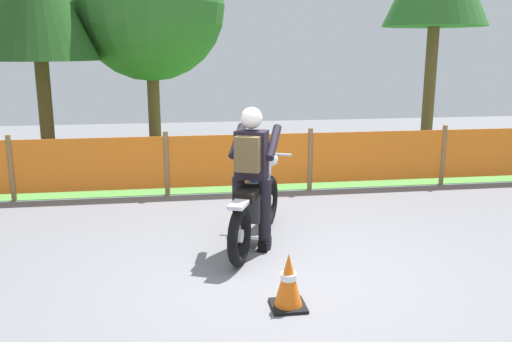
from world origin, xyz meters
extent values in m
cube|color=slate|center=(0.00, 0.00, -0.01)|extent=(24.00, 24.00, 0.02)
cube|color=#4C8C3D|center=(0.00, 6.03, 0.01)|extent=(24.00, 5.65, 0.01)
cylinder|color=olive|center=(-3.56, 3.21, 0.53)|extent=(0.08, 0.08, 1.05)
cylinder|color=olive|center=(-1.19, 3.21, 0.53)|extent=(0.08, 0.08, 1.05)
cylinder|color=olive|center=(1.19, 3.21, 0.53)|extent=(0.08, 0.08, 1.05)
cylinder|color=olive|center=(3.56, 3.21, 0.53)|extent=(0.08, 0.08, 1.05)
cube|color=orange|center=(-2.37, 3.21, 0.54)|extent=(2.29, 0.02, 0.85)
cube|color=orange|center=(0.00, 3.21, 0.54)|extent=(2.29, 0.02, 0.85)
cube|color=orange|center=(2.37, 3.21, 0.54)|extent=(2.29, 0.02, 0.85)
cube|color=orange|center=(4.75, 3.21, 0.54)|extent=(2.29, 0.02, 0.85)
cylinder|color=brown|center=(-3.66, 6.16, 1.05)|extent=(0.28, 0.28, 2.10)
cylinder|color=brown|center=(-1.51, 7.33, 1.05)|extent=(0.28, 0.28, 2.11)
sphere|color=#33702D|center=(-1.51, 7.33, 3.28)|extent=(3.36, 3.36, 3.36)
cylinder|color=brown|center=(5.10, 7.01, 1.42)|extent=(0.28, 0.28, 2.84)
torus|color=black|center=(0.20, 1.54, 0.33)|extent=(0.36, 0.66, 0.67)
cylinder|color=silver|center=(0.20, 1.54, 0.33)|extent=(0.11, 0.16, 0.15)
torus|color=black|center=(-0.36, 0.19, 0.33)|extent=(0.36, 0.66, 0.67)
cylinder|color=silver|center=(-0.36, 0.19, 0.33)|extent=(0.11, 0.16, 0.15)
cube|color=#38383D|center=(-0.10, 0.81, 0.52)|extent=(0.47, 0.67, 0.33)
ellipsoid|color=navy|center=(-0.01, 1.03, 0.75)|extent=(0.44, 0.60, 0.23)
cube|color=black|center=(-0.20, 0.57, 0.72)|extent=(0.44, 0.63, 0.10)
cube|color=silver|center=(-0.36, 0.19, 0.70)|extent=(0.30, 0.41, 0.04)
cylinder|color=silver|center=(0.18, 1.48, 0.64)|extent=(0.15, 0.25, 0.59)
sphere|color=white|center=(0.24, 1.63, 0.88)|extent=(0.25, 0.25, 0.19)
cylinder|color=silver|center=(0.16, 1.44, 0.99)|extent=(0.59, 0.27, 0.03)
cylinder|color=silver|center=(-0.36, 0.58, 0.27)|extent=(0.29, 0.56, 0.07)
cylinder|color=black|center=(-0.31, 0.73, 0.43)|extent=(0.20, 0.20, 0.86)
cube|color=black|center=(-0.31, 0.73, 0.06)|extent=(0.20, 0.28, 0.12)
cylinder|color=black|center=(-0.01, 0.61, 0.43)|extent=(0.20, 0.20, 0.86)
cube|color=black|center=(-0.01, 0.61, 0.06)|extent=(0.20, 0.28, 0.12)
cube|color=black|center=(-0.16, 0.67, 1.14)|extent=(0.42, 0.36, 0.56)
cylinder|color=black|center=(-0.29, 0.92, 1.26)|extent=(0.28, 0.48, 0.38)
cylinder|color=black|center=(0.11, 0.75, 1.26)|extent=(0.28, 0.48, 0.38)
sphere|color=white|center=(-0.16, 0.67, 1.56)|extent=(0.33, 0.33, 0.25)
cube|color=black|center=(-0.12, 0.76, 1.56)|extent=(0.18, 0.10, 0.08)
cube|color=brown|center=(-0.23, 0.51, 1.18)|extent=(0.32, 0.26, 0.40)
cube|color=black|center=(-0.04, -0.87, 0.01)|extent=(0.32, 0.32, 0.03)
cone|color=orange|center=(-0.04, -0.87, 0.28)|extent=(0.26, 0.26, 0.50)
cylinder|color=white|center=(-0.04, -0.87, 0.31)|extent=(0.15, 0.15, 0.06)
camera|label=1|loc=(-1.00, -5.30, 2.33)|focal=37.43mm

